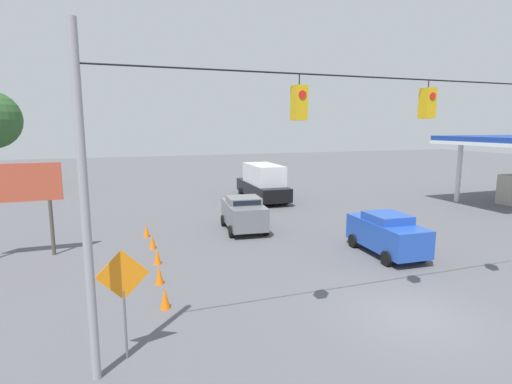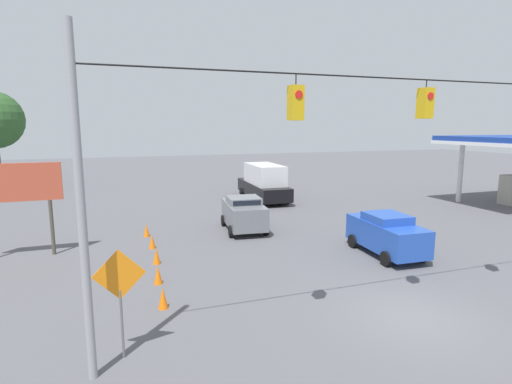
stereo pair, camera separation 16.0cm
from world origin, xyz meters
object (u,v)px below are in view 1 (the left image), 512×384
at_px(sedan_blue_crossing_near, 387,233).
at_px(traffic_cone_fifth, 146,230).
at_px(overhead_signal_span, 425,160).
at_px(traffic_cone_nearest, 165,298).
at_px(work_zone_sign, 123,283).
at_px(roadside_billboard, 15,190).
at_px(box_truck_black_oncoming_deep, 263,182).
at_px(traffic_cone_fourth, 152,242).
at_px(traffic_cone_second, 159,275).
at_px(sedan_grey_withflow_mid, 244,213).
at_px(traffic_cone_third, 157,256).

bearing_deg(sedan_blue_crossing_near, traffic_cone_fifth, -33.60).
xyz_separation_m(overhead_signal_span, traffic_cone_nearest, (7.17, -3.10, -4.48)).
bearing_deg(traffic_cone_nearest, overhead_signal_span, 156.58).
height_order(overhead_signal_span, work_zone_sign, overhead_signal_span).
bearing_deg(sedan_blue_crossing_near, roadside_billboard, -17.93).
bearing_deg(traffic_cone_nearest, traffic_cone_fifth, -90.85).
height_order(box_truck_black_oncoming_deep, work_zone_sign, work_zone_sign).
bearing_deg(roadside_billboard, box_truck_black_oncoming_deep, -147.51).
bearing_deg(sedan_blue_crossing_near, box_truck_black_oncoming_deep, -88.19).
relative_size(box_truck_black_oncoming_deep, traffic_cone_fourth, 10.60).
height_order(overhead_signal_span, box_truck_black_oncoming_deep, overhead_signal_span).
distance_m(traffic_cone_nearest, traffic_cone_second, 2.12).
bearing_deg(sedan_grey_withflow_mid, traffic_cone_fourth, 18.68).
height_order(traffic_cone_second, traffic_cone_third, same).
height_order(traffic_cone_fourth, traffic_cone_fifth, same).
relative_size(overhead_signal_span, traffic_cone_third, 26.43).
height_order(traffic_cone_fourth, roadside_billboard, roadside_billboard).
xyz_separation_m(overhead_signal_span, traffic_cone_third, (6.95, -7.46, -4.48)).
relative_size(sedan_blue_crossing_near, work_zone_sign, 1.50).
xyz_separation_m(sedan_grey_withflow_mid, work_zone_sign, (6.64, 10.89, 0.99)).
xyz_separation_m(traffic_cone_second, traffic_cone_fourth, (-0.18, -4.55, 0.00)).
bearing_deg(traffic_cone_fifth, sedan_blue_crossing_near, 146.40).
relative_size(box_truck_black_oncoming_deep, roadside_billboard, 1.75).
bearing_deg(overhead_signal_span, traffic_cone_fourth, -54.61).
bearing_deg(sedan_grey_withflow_mid, overhead_signal_span, 98.82).
height_order(traffic_cone_nearest, traffic_cone_third, same).
bearing_deg(traffic_cone_fifth, traffic_cone_third, 91.08).
xyz_separation_m(traffic_cone_third, roadside_billboard, (5.60, -2.88, 2.71)).
bearing_deg(work_zone_sign, box_truck_black_oncoming_deep, -119.57).
bearing_deg(box_truck_black_oncoming_deep, roadside_billboard, 32.49).
distance_m(overhead_signal_span, traffic_cone_fourth, 12.79).
relative_size(traffic_cone_nearest, traffic_cone_fourth, 1.00).
relative_size(overhead_signal_span, roadside_billboard, 4.36).
bearing_deg(traffic_cone_fifth, sedan_grey_withflow_mid, 174.80).
xyz_separation_m(overhead_signal_span, roadside_billboard, (12.55, -10.34, -1.77)).
relative_size(sedan_grey_withflow_mid, traffic_cone_nearest, 5.86).
xyz_separation_m(traffic_cone_fourth, roadside_billboard, (5.61, -0.58, 2.71)).
relative_size(sedan_grey_withflow_mid, traffic_cone_fifth, 5.86).
relative_size(overhead_signal_span, traffic_cone_fifth, 26.43).
bearing_deg(sedan_grey_withflow_mid, traffic_cone_fifth, -5.20).
bearing_deg(traffic_cone_fourth, work_zone_sign, 80.77).
bearing_deg(traffic_cone_fourth, traffic_cone_second, 87.77).
bearing_deg(work_zone_sign, sedan_grey_withflow_mid, -121.37).
relative_size(box_truck_black_oncoming_deep, traffic_cone_fifth, 10.60).
relative_size(sedan_blue_crossing_near, traffic_cone_third, 6.13).
bearing_deg(traffic_cone_third, traffic_cone_fifth, -88.92).
bearing_deg(traffic_cone_nearest, traffic_cone_second, -91.42).
height_order(traffic_cone_third, roadside_billboard, roadside_billboard).
relative_size(overhead_signal_span, sedan_blue_crossing_near, 4.32).
height_order(sedan_blue_crossing_near, traffic_cone_third, sedan_blue_crossing_near).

